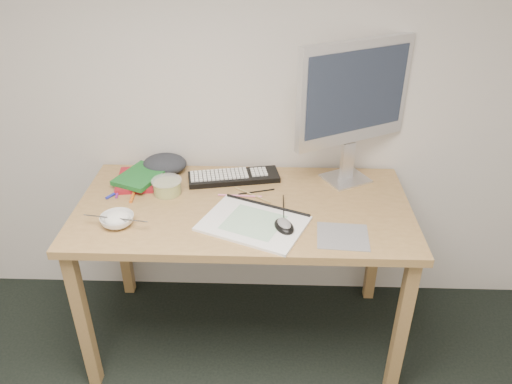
# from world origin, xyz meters

# --- Properties ---
(desk) EXTENTS (1.40, 0.70, 0.75)m
(desk) POSITION_xyz_m (0.33, 1.43, 0.67)
(desk) COLOR #AA844E
(desk) RESTS_ON ground
(mousepad) EXTENTS (0.21, 0.19, 0.00)m
(mousepad) POSITION_xyz_m (0.72, 1.21, 0.75)
(mousepad) COLOR slate
(mousepad) RESTS_ON desk
(sketchpad) EXTENTS (0.47, 0.41, 0.01)m
(sketchpad) POSITION_xyz_m (0.38, 1.28, 0.76)
(sketchpad) COLOR white
(sketchpad) RESTS_ON desk
(keyboard) EXTENTS (0.43, 0.21, 0.02)m
(keyboard) POSITION_xyz_m (0.27, 1.65, 0.76)
(keyboard) COLOR black
(keyboard) RESTS_ON desk
(monitor) EXTENTS (0.49, 0.29, 0.63)m
(monitor) POSITION_xyz_m (0.78, 1.67, 1.14)
(monitor) COLOR silver
(monitor) RESTS_ON desk
(mouse) EXTENTS (0.11, 0.13, 0.04)m
(mouse) POSITION_xyz_m (0.50, 1.25, 0.78)
(mouse) COLOR black
(mouse) RESTS_ON sketchpad
(rice_bowl) EXTENTS (0.17, 0.17, 0.04)m
(rice_bowl) POSITION_xyz_m (-0.16, 1.27, 0.77)
(rice_bowl) COLOR silver
(rice_bowl) RESTS_ON desk
(chopsticks) EXTENTS (0.25, 0.06, 0.02)m
(chopsticks) POSITION_xyz_m (-0.16, 1.24, 0.79)
(chopsticks) COLOR silver
(chopsticks) RESTS_ON rice_bowl
(fruit_tub) EXTENTS (0.14, 0.14, 0.06)m
(fruit_tub) POSITION_xyz_m (-0.01, 1.52, 0.78)
(fruit_tub) COLOR #EAC952
(fruit_tub) RESTS_ON desk
(book_red) EXTENTS (0.19, 0.24, 0.02)m
(book_red) POSITION_xyz_m (-0.17, 1.61, 0.76)
(book_red) COLOR maroon
(book_red) RESTS_ON desk
(book_green) EXTENTS (0.24, 0.27, 0.02)m
(book_green) POSITION_xyz_m (-0.14, 1.61, 0.78)
(book_green) COLOR #186325
(book_green) RESTS_ON book_red
(cloth_lump) EXTENTS (0.18, 0.15, 0.07)m
(cloth_lump) POSITION_xyz_m (-0.06, 1.72, 0.79)
(cloth_lump) COLOR #24272B
(cloth_lump) RESTS_ON desk
(pencil_pink) EXTENTS (0.19, 0.02, 0.01)m
(pencil_pink) POSITION_xyz_m (0.31, 1.50, 0.75)
(pencil_pink) COLOR pink
(pencil_pink) RESTS_ON desk
(pencil_tan) EXTENTS (0.16, 0.13, 0.01)m
(pencil_tan) POSITION_xyz_m (0.36, 1.51, 0.75)
(pencil_tan) COLOR #A28C55
(pencil_tan) RESTS_ON desk
(pencil_black) EXTENTS (0.16, 0.05, 0.01)m
(pencil_black) POSITION_xyz_m (0.38, 1.54, 0.75)
(pencil_black) COLOR black
(pencil_black) RESTS_ON desk
(marker_blue) EXTENTS (0.08, 0.12, 0.01)m
(marker_blue) POSITION_xyz_m (-0.23, 1.51, 0.76)
(marker_blue) COLOR #1F28AD
(marker_blue) RESTS_ON desk
(marker_orange) EXTENTS (0.02, 0.15, 0.01)m
(marker_orange) POSITION_xyz_m (-0.15, 1.50, 0.76)
(marker_orange) COLOR orange
(marker_orange) RESTS_ON desk
(marker_purple) EXTENTS (0.03, 0.12, 0.01)m
(marker_purple) POSITION_xyz_m (-0.23, 1.52, 0.76)
(marker_purple) COLOR #7D2485
(marker_purple) RESTS_ON desk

